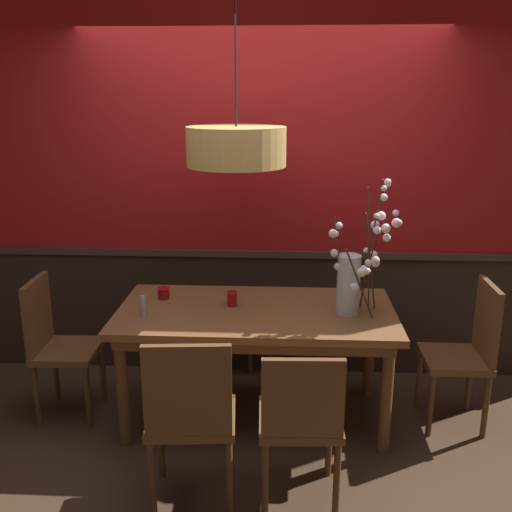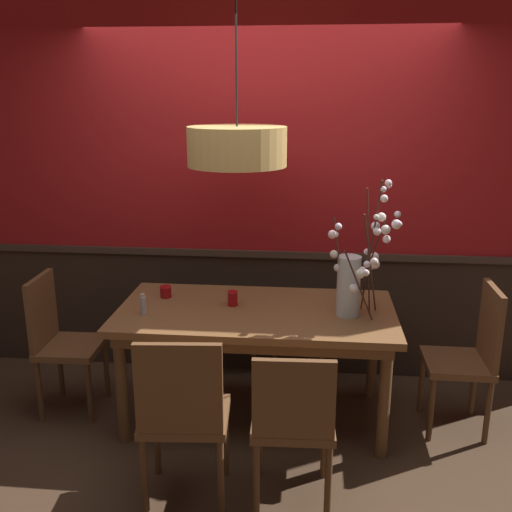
# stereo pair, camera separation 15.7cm
# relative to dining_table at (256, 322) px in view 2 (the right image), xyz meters

# --- Properties ---
(ground_plane) EXTENTS (24.00, 24.00, 0.00)m
(ground_plane) POSITION_rel_dining_table_xyz_m (0.00, 0.00, -0.68)
(ground_plane) COLOR #422D1E
(back_wall) EXTENTS (4.77, 0.14, 2.79)m
(back_wall) POSITION_rel_dining_table_xyz_m (0.00, 0.74, 0.71)
(back_wall) COLOR #2D2119
(back_wall) RESTS_ON ground
(dining_table) EXTENTS (1.74, 0.88, 0.76)m
(dining_table) POSITION_rel_dining_table_xyz_m (0.00, 0.00, 0.00)
(dining_table) COLOR brown
(dining_table) RESTS_ON ground
(chair_head_east_end) EXTENTS (0.40, 0.40, 0.95)m
(chair_head_east_end) POSITION_rel_dining_table_xyz_m (1.33, 0.01, -0.15)
(chair_head_east_end) COLOR brown
(chair_head_east_end) RESTS_ON ground
(chair_near_side_right) EXTENTS (0.43, 0.42, 0.88)m
(chair_near_side_right) POSITION_rel_dining_table_xyz_m (0.27, -0.83, -0.17)
(chair_near_side_right) COLOR brown
(chair_near_side_right) RESTS_ON ground
(chair_far_side_right) EXTENTS (0.43, 0.45, 0.87)m
(chair_far_side_right) POSITION_rel_dining_table_xyz_m (0.26, 0.86, -0.18)
(chair_far_side_right) COLOR brown
(chair_far_side_right) RESTS_ON ground
(chair_head_west_end) EXTENTS (0.40, 0.41, 0.94)m
(chair_head_west_end) POSITION_rel_dining_table_xyz_m (-1.30, -0.01, -0.15)
(chair_head_west_end) COLOR brown
(chair_head_west_end) RESTS_ON ground
(chair_far_side_left) EXTENTS (0.46, 0.44, 0.93)m
(chair_far_side_left) POSITION_rel_dining_table_xyz_m (-0.28, 0.86, -0.16)
(chair_far_side_left) COLOR brown
(chair_far_side_left) RESTS_ON ground
(chair_near_side_left) EXTENTS (0.47, 0.43, 0.95)m
(chair_near_side_left) POSITION_rel_dining_table_xyz_m (-0.28, -0.87, -0.14)
(chair_near_side_left) COLOR brown
(chair_near_side_left) RESTS_ON ground
(vase_with_blossoms) EXTENTS (0.44, 0.46, 0.85)m
(vase_with_blossoms) POSITION_rel_dining_table_xyz_m (0.59, -0.05, 0.33)
(vase_with_blossoms) COLOR silver
(vase_with_blossoms) RESTS_ON dining_table
(candle_holder_nearer_center) EXTENTS (0.08, 0.08, 0.08)m
(candle_holder_nearer_center) POSITION_rel_dining_table_xyz_m (-0.62, 0.16, 0.12)
(candle_holder_nearer_center) COLOR #9E0F14
(candle_holder_nearer_center) RESTS_ON dining_table
(candle_holder_nearer_edge) EXTENTS (0.07, 0.07, 0.10)m
(candle_holder_nearer_edge) POSITION_rel_dining_table_xyz_m (-0.15, 0.05, 0.13)
(candle_holder_nearer_edge) COLOR #9E0F14
(candle_holder_nearer_edge) RESTS_ON dining_table
(condiment_bottle) EXTENTS (0.04, 0.04, 0.13)m
(condiment_bottle) POSITION_rel_dining_table_xyz_m (-0.68, -0.15, 0.15)
(condiment_bottle) COLOR #ADADB2
(condiment_bottle) RESTS_ON dining_table
(pendant_lamp) EXTENTS (0.60, 0.60, 1.15)m
(pendant_lamp) POSITION_rel_dining_table_xyz_m (-0.12, 0.09, 1.09)
(pendant_lamp) COLOR tan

